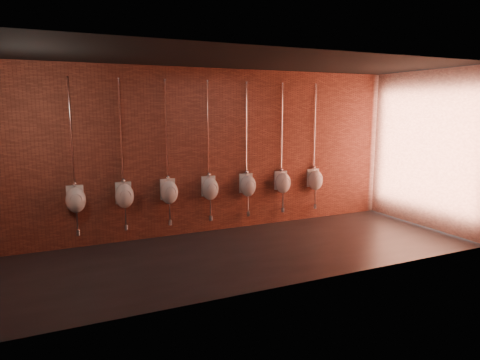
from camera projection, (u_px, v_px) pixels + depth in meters
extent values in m
plane|color=black|center=(238.00, 254.00, 7.26)|extent=(8.50, 8.50, 0.00)
cube|color=black|center=(238.00, 59.00, 6.73)|extent=(8.50, 3.00, 0.04)
cube|color=brown|center=(206.00, 152.00, 8.34)|extent=(8.50, 0.04, 3.20)
cube|color=brown|center=(285.00, 172.00, 5.65)|extent=(8.50, 0.04, 3.20)
cube|color=brown|center=(427.00, 150.00, 8.75)|extent=(0.04, 3.00, 3.20)
ellipsoid|color=white|center=(76.00, 200.00, 7.34)|extent=(0.34, 0.30, 0.44)
cube|color=white|center=(75.00, 196.00, 7.43)|extent=(0.29, 0.05, 0.40)
cylinder|color=gray|center=(76.00, 200.00, 7.24)|extent=(0.20, 0.03, 0.19)
cylinder|color=silver|center=(71.00, 133.00, 7.23)|extent=(0.02, 0.02, 1.85)
sphere|color=silver|center=(74.00, 184.00, 7.36)|extent=(0.08, 0.08, 0.08)
cylinder|color=silver|center=(67.00, 77.00, 7.08)|extent=(0.05, 0.05, 0.01)
cylinder|color=silver|center=(77.00, 219.00, 7.40)|extent=(0.03, 0.03, 0.36)
cylinder|color=silver|center=(78.00, 233.00, 7.44)|extent=(0.08, 0.08, 0.11)
cylinder|color=silver|center=(78.00, 232.00, 7.50)|extent=(0.03, 0.15, 0.03)
ellipsoid|color=white|center=(125.00, 196.00, 7.68)|extent=(0.34, 0.30, 0.44)
cube|color=white|center=(123.00, 193.00, 7.77)|extent=(0.29, 0.05, 0.40)
cylinder|color=gray|center=(126.00, 196.00, 7.58)|extent=(0.20, 0.03, 0.19)
cylinder|color=silver|center=(121.00, 132.00, 7.57)|extent=(0.02, 0.02, 1.85)
sphere|color=silver|center=(123.00, 180.00, 7.70)|extent=(0.08, 0.08, 0.08)
cylinder|color=silver|center=(118.00, 78.00, 7.42)|extent=(0.05, 0.05, 0.01)
cylinder|color=silver|center=(125.00, 214.00, 7.74)|extent=(0.03, 0.03, 0.36)
cylinder|color=silver|center=(126.00, 227.00, 7.78)|extent=(0.08, 0.08, 0.11)
cylinder|color=silver|center=(125.00, 226.00, 7.84)|extent=(0.03, 0.15, 0.03)
ellipsoid|color=white|center=(169.00, 192.00, 8.02)|extent=(0.34, 0.30, 0.44)
cube|color=white|center=(168.00, 189.00, 8.11)|extent=(0.29, 0.05, 0.40)
cylinder|color=gray|center=(171.00, 192.00, 7.92)|extent=(0.20, 0.03, 0.19)
cylinder|color=silver|center=(166.00, 131.00, 7.91)|extent=(0.02, 0.02, 1.85)
sphere|color=silver|center=(168.00, 177.00, 8.04)|extent=(0.08, 0.08, 0.08)
cylinder|color=silver|center=(165.00, 80.00, 7.76)|extent=(0.05, 0.05, 0.01)
cylinder|color=silver|center=(170.00, 210.00, 8.08)|extent=(0.03, 0.03, 0.36)
cylinder|color=silver|center=(170.00, 222.00, 8.12)|extent=(0.08, 0.08, 0.11)
cylinder|color=silver|center=(169.00, 221.00, 8.18)|extent=(0.03, 0.15, 0.03)
ellipsoid|color=white|center=(210.00, 189.00, 8.36)|extent=(0.34, 0.30, 0.44)
cube|color=white|center=(208.00, 186.00, 8.45)|extent=(0.29, 0.05, 0.40)
cylinder|color=gray|center=(212.00, 189.00, 8.26)|extent=(0.20, 0.03, 0.19)
cylinder|color=silver|center=(208.00, 130.00, 8.25)|extent=(0.02, 0.02, 1.85)
sphere|color=silver|center=(209.00, 175.00, 8.38)|extent=(0.08, 0.08, 0.08)
cylinder|color=silver|center=(207.00, 81.00, 8.09)|extent=(0.05, 0.05, 0.01)
cylinder|color=silver|center=(210.00, 206.00, 8.42)|extent=(0.03, 0.03, 0.36)
cylinder|color=silver|center=(211.00, 218.00, 8.45)|extent=(0.08, 0.08, 0.11)
cylinder|color=silver|center=(209.00, 217.00, 8.52)|extent=(0.03, 0.15, 0.03)
ellipsoid|color=white|center=(248.00, 186.00, 8.70)|extent=(0.34, 0.30, 0.44)
cube|color=white|center=(246.00, 183.00, 8.79)|extent=(0.29, 0.05, 0.40)
cylinder|color=gray|center=(250.00, 185.00, 8.59)|extent=(0.20, 0.03, 0.19)
cylinder|color=silver|center=(246.00, 129.00, 8.59)|extent=(0.02, 0.02, 1.85)
sphere|color=silver|center=(247.00, 172.00, 8.72)|extent=(0.08, 0.08, 0.08)
cylinder|color=silver|center=(247.00, 82.00, 8.43)|extent=(0.05, 0.05, 0.01)
cylinder|color=silver|center=(248.00, 202.00, 8.75)|extent=(0.03, 0.03, 0.36)
cylinder|color=silver|center=(248.00, 214.00, 8.79)|extent=(0.08, 0.08, 0.11)
cylinder|color=silver|center=(246.00, 213.00, 8.86)|extent=(0.03, 0.15, 0.03)
ellipsoid|color=white|center=(283.00, 183.00, 9.04)|extent=(0.34, 0.30, 0.44)
cube|color=white|center=(281.00, 180.00, 9.13)|extent=(0.29, 0.05, 0.40)
cylinder|color=gray|center=(286.00, 183.00, 8.93)|extent=(0.20, 0.03, 0.19)
cylinder|color=silver|center=(282.00, 128.00, 8.93)|extent=(0.02, 0.02, 1.85)
sphere|color=silver|center=(281.00, 170.00, 9.06)|extent=(0.08, 0.08, 0.08)
cylinder|color=silver|center=(283.00, 83.00, 8.77)|extent=(0.05, 0.05, 0.01)
cylinder|color=silver|center=(283.00, 199.00, 9.09)|extent=(0.03, 0.03, 0.36)
cylinder|color=silver|center=(283.00, 210.00, 9.13)|extent=(0.08, 0.08, 0.11)
cylinder|color=silver|center=(281.00, 209.00, 9.20)|extent=(0.03, 0.15, 0.03)
ellipsoid|color=white|center=(316.00, 180.00, 9.38)|extent=(0.34, 0.30, 0.44)
cube|color=white|center=(313.00, 178.00, 9.46)|extent=(0.29, 0.05, 0.40)
cylinder|color=gray|center=(319.00, 180.00, 9.27)|extent=(0.20, 0.03, 0.19)
cylinder|color=silver|center=(315.00, 128.00, 9.27)|extent=(0.02, 0.02, 1.85)
sphere|color=silver|center=(314.00, 167.00, 9.40)|extent=(0.08, 0.08, 0.08)
cylinder|color=silver|center=(316.00, 84.00, 9.11)|extent=(0.05, 0.05, 0.01)
cylinder|color=silver|center=(315.00, 195.00, 9.43)|extent=(0.03, 0.03, 0.36)
cylinder|color=silver|center=(315.00, 206.00, 9.47)|extent=(0.08, 0.08, 0.11)
cylinder|color=silver|center=(313.00, 205.00, 9.54)|extent=(0.03, 0.15, 0.03)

